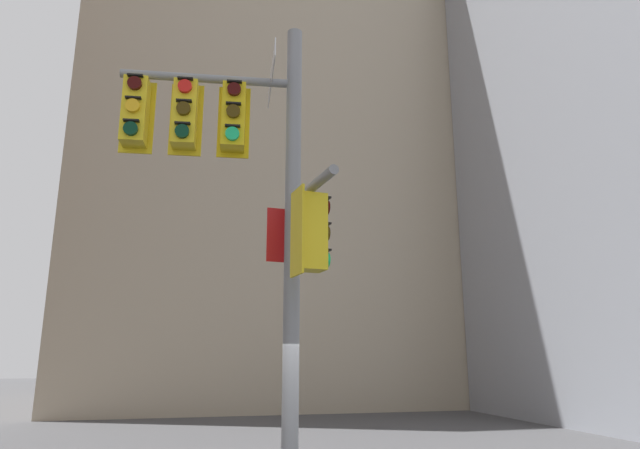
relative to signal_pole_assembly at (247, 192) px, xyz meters
name	(u,v)px	position (x,y,z in m)	size (l,w,h in m)	color
building_mid_block	(255,153)	(2.94, 24.70, 10.10)	(17.95, 17.95, 29.41)	tan
signal_pole_assembly	(247,192)	(0.00, 0.00, 0.00)	(2.91, 2.46, 7.29)	gray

